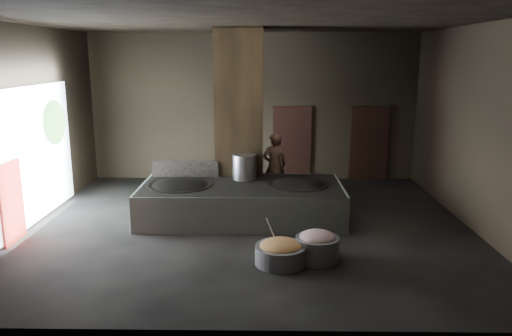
{
  "coord_description": "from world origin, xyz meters",
  "views": [
    {
      "loc": [
        0.33,
        -10.89,
        3.81
      ],
      "look_at": [
        0.14,
        0.45,
        1.25
      ],
      "focal_mm": 35.0,
      "sensor_mm": 36.0,
      "label": 1
    }
  ],
  "objects_px": {
    "hearth_platform": "(242,201)",
    "wok_right": "(298,188)",
    "veg_basin": "(281,255)",
    "meat_basin": "(317,249)",
    "stock_pot": "(244,167)",
    "cook": "(274,166)",
    "wok_left": "(180,188)"
  },
  "relations": [
    {
      "from": "hearth_platform",
      "to": "veg_basin",
      "type": "relative_size",
      "value": 4.93
    },
    {
      "from": "meat_basin",
      "to": "stock_pot",
      "type": "bearing_deg",
      "value": 116.23
    },
    {
      "from": "hearth_platform",
      "to": "wok_right",
      "type": "relative_size",
      "value": 3.41
    },
    {
      "from": "wok_left",
      "to": "veg_basin",
      "type": "height_order",
      "value": "wok_left"
    },
    {
      "from": "hearth_platform",
      "to": "meat_basin",
      "type": "height_order",
      "value": "hearth_platform"
    },
    {
      "from": "meat_basin",
      "to": "hearth_platform",
      "type": "bearing_deg",
      "value": 121.85
    },
    {
      "from": "veg_basin",
      "to": "stock_pot",
      "type": "bearing_deg",
      "value": 103.88
    },
    {
      "from": "stock_pot",
      "to": "cook",
      "type": "xyz_separation_m",
      "value": [
        0.77,
        1.21,
        -0.23
      ]
    },
    {
      "from": "wok_left",
      "to": "stock_pot",
      "type": "xyz_separation_m",
      "value": [
        1.5,
        0.6,
        0.38
      ]
    },
    {
      "from": "stock_pot",
      "to": "veg_basin",
      "type": "height_order",
      "value": "stock_pot"
    },
    {
      "from": "hearth_platform",
      "to": "wok_left",
      "type": "relative_size",
      "value": 3.17
    },
    {
      "from": "cook",
      "to": "stock_pot",
      "type": "bearing_deg",
      "value": 43.49
    },
    {
      "from": "cook",
      "to": "veg_basin",
      "type": "distance_m",
      "value": 4.5
    },
    {
      "from": "wok_left",
      "to": "wok_right",
      "type": "distance_m",
      "value": 2.8
    },
    {
      "from": "wok_right",
      "to": "wok_left",
      "type": "bearing_deg",
      "value": -177.95
    },
    {
      "from": "cook",
      "to": "meat_basin",
      "type": "xyz_separation_m",
      "value": [
        0.73,
        -4.25,
        -0.67
      ]
    },
    {
      "from": "wok_left",
      "to": "veg_basin",
      "type": "relative_size",
      "value": 1.56
    },
    {
      "from": "veg_basin",
      "to": "meat_basin",
      "type": "relative_size",
      "value": 1.16
    },
    {
      "from": "wok_left",
      "to": "cook",
      "type": "bearing_deg",
      "value": 38.57
    },
    {
      "from": "hearth_platform",
      "to": "wok_right",
      "type": "distance_m",
      "value": 1.39
    },
    {
      "from": "wok_left",
      "to": "veg_basin",
      "type": "bearing_deg",
      "value": -48.88
    },
    {
      "from": "wok_right",
      "to": "meat_basin",
      "type": "xyz_separation_m",
      "value": [
        0.2,
        -2.55,
        -0.52
      ]
    },
    {
      "from": "wok_right",
      "to": "veg_basin",
      "type": "distance_m",
      "value": 2.84
    },
    {
      "from": "stock_pot",
      "to": "veg_basin",
      "type": "bearing_deg",
      "value": -76.12
    },
    {
      "from": "wok_right",
      "to": "meat_basin",
      "type": "height_order",
      "value": "wok_right"
    },
    {
      "from": "hearth_platform",
      "to": "cook",
      "type": "distance_m",
      "value": 2.0
    },
    {
      "from": "hearth_platform",
      "to": "meat_basin",
      "type": "relative_size",
      "value": 5.72
    },
    {
      "from": "stock_pot",
      "to": "meat_basin",
      "type": "height_order",
      "value": "stock_pot"
    },
    {
      "from": "wok_left",
      "to": "stock_pot",
      "type": "distance_m",
      "value": 1.66
    },
    {
      "from": "wok_left",
      "to": "wok_right",
      "type": "bearing_deg",
      "value": 2.05
    },
    {
      "from": "stock_pot",
      "to": "cook",
      "type": "distance_m",
      "value": 1.45
    },
    {
      "from": "hearth_platform",
      "to": "veg_basin",
      "type": "distance_m",
      "value": 2.82
    }
  ]
}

